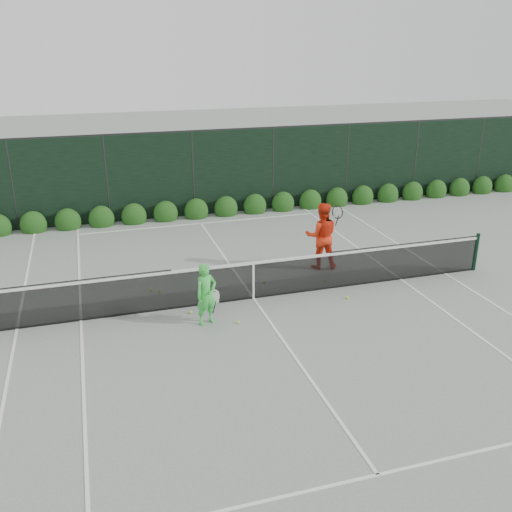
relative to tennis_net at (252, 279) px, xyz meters
name	(u,v)px	position (x,y,z in m)	size (l,w,h in m)	color
ground	(253,298)	(0.02, 0.00, -0.53)	(80.00, 80.00, 0.00)	gray
tennis_net	(252,279)	(0.00, 0.00, 0.00)	(12.90, 0.10, 1.07)	black
player_woman	(206,294)	(-1.35, -0.95, 0.18)	(0.65, 0.51, 1.43)	green
player_man	(322,236)	(2.42, 1.43, 0.41)	(1.07, 0.93, 1.87)	red
court_lines	(253,298)	(0.02, 0.00, -0.53)	(11.03, 23.83, 0.01)	white
windscreen_fence	(293,285)	(0.02, -2.71, 0.98)	(32.00, 21.07, 3.06)	black
hedge_row	(196,211)	(0.02, 7.15, -0.30)	(31.66, 0.65, 0.94)	#113D10
tennis_balls	(240,296)	(-0.27, 0.17, -0.50)	(4.66, 2.42, 0.07)	#D2E232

